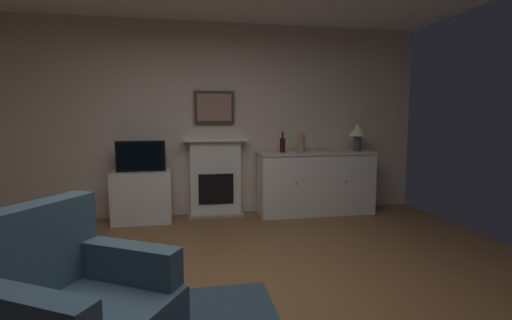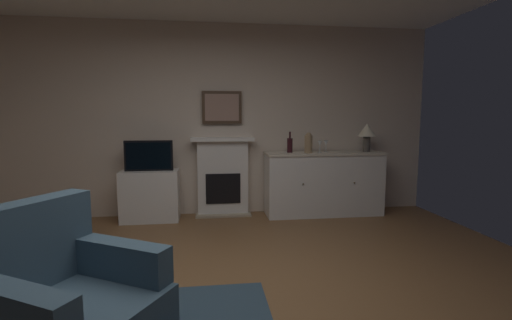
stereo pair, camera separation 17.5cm
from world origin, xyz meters
name	(u,v)px [view 1 (the left image)]	position (x,y,z in m)	size (l,w,h in m)	color
ground_plane	(226,316)	(0.00, 0.00, -0.05)	(6.28, 5.51, 0.10)	brown
wall_rear	(205,120)	(0.00, 2.73, 1.33)	(6.28, 0.06, 2.67)	beige
fireplace_unit	(215,177)	(0.13, 2.60, 0.55)	(0.87, 0.30, 1.10)	white
framed_picture	(214,107)	(0.13, 2.64, 1.51)	(0.55, 0.04, 0.45)	#473323
sideboard_cabinet	(316,183)	(1.55, 2.42, 0.45)	(1.66, 0.49, 0.89)	white
table_lamp	(358,132)	(2.17, 2.42, 1.17)	(0.26, 0.26, 0.40)	#4C4742
wine_bottle	(283,145)	(1.06, 2.44, 1.00)	(0.08, 0.08, 0.29)	#331419
wine_glass_left	(312,144)	(1.46, 2.37, 1.01)	(0.07, 0.07, 0.16)	silver
wine_glass_center	(318,143)	(1.57, 2.44, 1.01)	(0.07, 0.07, 0.16)	silver
vase_decorative	(301,143)	(1.30, 2.37, 1.03)	(0.11, 0.11, 0.28)	#9E7F5B
tv_cabinet	(142,197)	(-0.84, 2.44, 0.34)	(0.75, 0.42, 0.68)	white
tv_set	(141,156)	(-0.84, 2.41, 0.88)	(0.62, 0.07, 0.40)	black
armchair	(74,310)	(-0.85, -0.55, 0.38)	(1.08, 1.06, 0.92)	#3F596B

